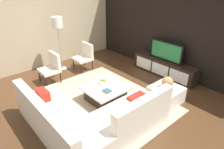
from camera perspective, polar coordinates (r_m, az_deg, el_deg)
The scene contains 15 objects.
ground_plane at distance 5.03m, azimuth -2.01°, elevation -8.13°, with size 14.00×14.00×0.00m, color #4C301C.
feature_wall_back at distance 6.36m, azimuth 17.38°, elevation 12.11°, with size 6.40×0.12×2.80m, color black.
side_wall_left at distance 7.16m, azimuth -17.81°, elevation 13.56°, with size 0.12×5.20×2.80m, color #C6B28E.
area_rug at distance 5.09m, azimuth -2.73°, elevation -7.60°, with size 3.29×2.58×0.01m, color tan.
media_console at distance 6.49m, azimuth 14.57°, elevation 1.92°, with size 2.11×0.44×0.50m.
television at distance 6.29m, azimuth 15.13°, elevation 6.43°, with size 1.13×0.06×0.59m.
sectional_couch at distance 4.12m, azimuth -6.90°, elevation -12.38°, with size 2.40×2.39×0.84m.
coffee_table at distance 5.04m, azimuth -1.89°, elevation -5.33°, with size 0.94×0.99×0.38m.
accent_chair_near at distance 6.05m, azimuth -16.80°, elevation 2.30°, with size 0.56×0.51×0.87m.
floor_lamp at distance 6.53m, azimuth -15.22°, elevation 13.26°, with size 0.32×0.32×1.72m.
ottoman at distance 5.16m, azimuth 15.04°, elevation -5.50°, with size 0.70×0.70×0.40m, color silver.
fruit_bowl at distance 5.10m, azimuth -2.34°, elevation -2.00°, with size 0.28×0.28×0.13m.
accent_chair_far at distance 6.69m, azimuth -7.76°, elevation 5.54°, with size 0.55×0.52×0.87m.
decorative_ball at distance 4.99m, azimuth 15.50°, elevation -2.17°, with size 0.29×0.29×0.29m, color #AD8451.
book_stack at distance 4.72m, azimuth -1.36°, elevation -4.83°, with size 0.22×0.17×0.05m.
Camera 1 is at (3.23, -2.59, 2.86)m, focal length 32.14 mm.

